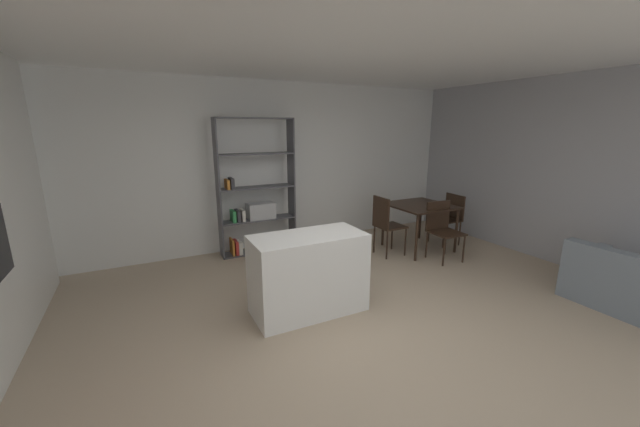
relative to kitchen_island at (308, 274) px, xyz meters
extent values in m
plane|color=tan|center=(0.32, -0.55, -0.45)|extent=(10.28, 10.28, 0.00)
cube|color=white|center=(0.32, -0.55, 2.37)|extent=(7.47, 6.10, 0.06)
cube|color=silver|center=(0.32, 2.47, 0.94)|extent=(7.47, 0.06, 2.79)
cube|color=#9E9EA3|center=(4.03, -0.55, 0.94)|extent=(0.06, 6.10, 2.79)
cube|color=white|center=(0.00, 0.00, 0.00)|extent=(1.25, 0.61, 0.90)
cube|color=#4C4C51|center=(-0.52, 2.18, 0.64)|extent=(0.02, 0.30, 2.19)
cube|color=#4C4C51|center=(0.70, 2.18, 0.64)|extent=(0.02, 0.30, 2.19)
cube|color=#4C4C51|center=(0.09, 2.18, 1.73)|extent=(1.24, 0.30, 0.02)
cube|color=#4C4C51|center=(0.09, 2.18, -0.44)|extent=(1.24, 0.30, 0.02)
cube|color=#4C4C51|center=(0.09, 2.18, 0.11)|extent=(1.20, 0.30, 0.02)
cube|color=#4C4C51|center=(0.09, 2.18, 0.64)|extent=(1.20, 0.30, 0.02)
cube|color=#4C4C51|center=(0.09, 2.18, 1.18)|extent=(1.20, 0.30, 0.02)
cube|color=orange|center=(-0.36, 2.18, -0.30)|extent=(0.03, 0.24, 0.25)
cube|color=red|center=(-0.30, 2.18, -0.32)|extent=(0.04, 0.24, 0.22)
cube|color=silver|center=(-0.24, 2.18, -0.33)|extent=(0.06, 0.24, 0.20)
cube|color=#338E4C|center=(-0.31, 2.18, 0.21)|extent=(0.05, 0.24, 0.18)
cube|color=#38383D|center=(-0.24, 2.18, 0.21)|extent=(0.05, 0.24, 0.18)
cube|color=silver|center=(-0.16, 2.18, 0.21)|extent=(0.05, 0.24, 0.18)
cube|color=orange|center=(-0.38, 2.18, 0.73)|extent=(0.04, 0.24, 0.15)
cube|color=#38383D|center=(-0.31, 2.18, 0.74)|extent=(0.05, 0.24, 0.17)
cube|color=#B7BABC|center=(0.15, 2.18, 0.25)|extent=(0.44, 0.26, 0.26)
cube|color=black|center=(2.58, 1.08, 0.31)|extent=(0.97, 0.98, 0.03)
cylinder|color=black|center=(2.15, 0.65, -0.08)|extent=(0.04, 0.04, 0.75)
cylinder|color=black|center=(3.01, 0.65, -0.08)|extent=(0.04, 0.04, 0.75)
cylinder|color=black|center=(2.15, 1.51, -0.08)|extent=(0.04, 0.04, 0.75)
cylinder|color=black|center=(3.01, 1.51, -0.08)|extent=(0.04, 0.04, 0.75)
cube|color=black|center=(2.58, 0.47, 0.00)|extent=(0.48, 0.49, 0.03)
cube|color=black|center=(2.60, 0.68, 0.23)|extent=(0.45, 0.06, 0.45)
cylinder|color=black|center=(2.37, 0.29, -0.23)|extent=(0.03, 0.03, 0.43)
cylinder|color=black|center=(2.76, 0.26, -0.23)|extent=(0.03, 0.03, 0.43)
cylinder|color=black|center=(2.40, 0.68, -0.23)|extent=(0.03, 0.03, 0.43)
cylinder|color=black|center=(2.79, 0.65, -0.23)|extent=(0.03, 0.03, 0.43)
cube|color=black|center=(1.97, 1.08, 0.03)|extent=(0.43, 0.41, 0.03)
cube|color=black|center=(1.77, 1.08, 0.28)|extent=(0.03, 0.41, 0.48)
cylinder|color=black|center=(2.16, 0.91, -0.22)|extent=(0.03, 0.03, 0.47)
cylinder|color=black|center=(2.16, 1.25, -0.22)|extent=(0.03, 0.03, 0.47)
cylinder|color=black|center=(1.79, 0.91, -0.22)|extent=(0.03, 0.03, 0.47)
cylinder|color=black|center=(1.79, 1.25, -0.22)|extent=(0.03, 0.03, 0.47)
cube|color=black|center=(3.19, 1.08, -0.01)|extent=(0.45, 0.47, 0.03)
cube|color=black|center=(3.38, 1.07, 0.22)|extent=(0.06, 0.44, 0.43)
cylinder|color=black|center=(3.02, 1.28, -0.24)|extent=(0.03, 0.03, 0.43)
cylinder|color=black|center=(2.99, 0.90, -0.24)|extent=(0.03, 0.03, 0.43)
cylinder|color=black|center=(3.38, 1.26, -0.24)|extent=(0.03, 0.03, 0.43)
cylinder|color=black|center=(3.35, 0.88, -0.24)|extent=(0.03, 0.03, 0.43)
cube|color=slate|center=(3.44, -1.10, 0.00)|extent=(0.73, 0.14, 0.20)
camera|label=1|loc=(-1.54, -3.34, 1.59)|focal=19.87mm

